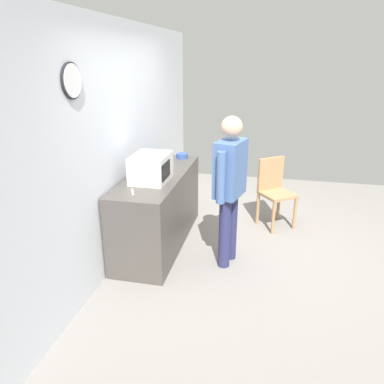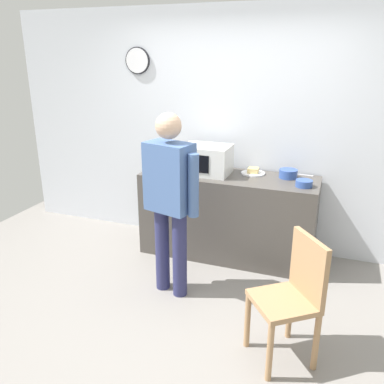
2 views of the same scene
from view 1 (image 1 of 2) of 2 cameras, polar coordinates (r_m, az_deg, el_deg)
ground_plane at (r=4.52m, az=9.99°, el=-9.42°), size 6.00×6.00×0.00m
back_wall at (r=4.37m, az=-10.52°, el=7.88°), size 5.40×0.13×2.60m
kitchen_counter at (r=4.54m, az=-5.18°, el=-2.65°), size 1.84×0.62×0.91m
microwave at (r=4.11m, az=-6.40°, el=3.77°), size 0.50×0.39×0.30m
sandwich_plate at (r=4.62m, az=-6.26°, el=3.98°), size 0.25×0.25×0.07m
salad_bowl at (r=4.95m, az=-4.76°, el=5.41°), size 0.18×0.18×0.09m
cereal_bowl at (r=5.05m, az=-1.56°, el=5.66°), size 0.16×0.16×0.07m
fork_utensil at (r=5.14m, az=-5.81°, el=5.50°), size 0.17×0.04×0.01m
spoon_utensil at (r=3.82m, az=-9.23°, el=0.04°), size 0.16×0.09×0.01m
person_standing at (r=3.91m, az=5.90°, el=1.61°), size 0.57×0.33×1.66m
wooden_chair at (r=5.12m, az=12.67°, el=0.47°), size 0.56×0.56×0.94m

